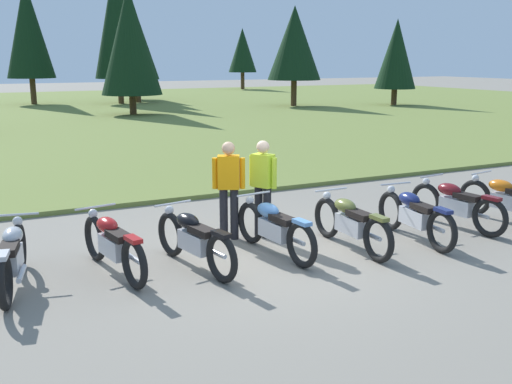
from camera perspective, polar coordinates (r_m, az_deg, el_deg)
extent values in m
plane|color=gray|center=(9.16, 1.66, -6.25)|extent=(140.00, 140.00, 0.00)
cube|color=olive|center=(34.04, -19.30, 7.21)|extent=(80.00, 44.00, 0.10)
cylinder|color=#47331E|center=(43.88, -11.55, 9.67)|extent=(0.36, 0.36, 1.44)
cone|color=black|center=(43.82, -11.73, 13.66)|extent=(2.24, 2.24, 4.67)
cylinder|color=#47331E|center=(57.35, -1.31, 10.76)|extent=(0.36, 0.36, 1.71)
cone|color=black|center=(57.31, -1.33, 13.66)|extent=(2.69, 2.69, 4.11)
cylinder|color=#47331E|center=(38.83, 13.31, 8.96)|extent=(0.36, 0.36, 1.13)
cone|color=black|center=(38.75, 13.52, 12.97)|extent=(2.60, 2.60, 4.31)
cylinder|color=#47331E|center=(40.69, -11.43, 9.58)|extent=(0.36, 0.36, 1.64)
cone|color=black|center=(40.64, -11.63, 14.00)|extent=(2.92, 2.92, 4.64)
cylinder|color=#47331E|center=(39.89, -13.05, 9.51)|extent=(0.36, 0.36, 1.73)
cone|color=black|center=(39.90, -13.40, 16.04)|extent=(3.13, 3.13, 7.37)
cylinder|color=#47331E|center=(37.05, 3.70, 9.55)|extent=(0.36, 0.36, 1.71)
cone|color=black|center=(36.99, 3.77, 14.31)|extent=(3.30, 3.30, 4.45)
cylinder|color=#47331E|center=(41.02, -20.90, 9.11)|extent=(0.36, 0.36, 1.77)
cone|color=black|center=(41.01, -21.36, 14.61)|extent=(3.00, 3.00, 6.13)
cylinder|color=#47331E|center=(31.89, -11.91, 8.26)|extent=(0.36, 0.36, 1.14)
cone|color=black|center=(31.81, -12.20, 14.24)|extent=(3.16, 3.16, 5.52)
torus|color=black|center=(9.12, -22.05, -5.00)|extent=(0.24, 0.71, 0.70)
torus|color=black|center=(7.81, -23.32, -8.07)|extent=(0.24, 0.71, 0.70)
cube|color=silver|center=(8.45, -22.66, -6.10)|extent=(0.32, 0.67, 0.28)
ellipsoid|color=#B7B7BC|center=(8.54, -22.67, -3.93)|extent=(0.35, 0.52, 0.22)
cube|color=black|center=(8.18, -23.00, -5.12)|extent=(0.31, 0.51, 0.10)
cube|color=#B7B7BC|center=(7.70, -23.54, -5.71)|extent=(0.20, 0.34, 0.06)
cylinder|color=silver|center=(8.89, -22.41, -2.06)|extent=(0.61, 0.16, 0.03)
sphere|color=silver|center=(9.04, -22.24, -2.66)|extent=(0.14, 0.14, 0.14)
cylinder|color=silver|center=(8.18, -21.91, -7.39)|extent=(0.18, 0.55, 0.07)
torus|color=black|center=(9.20, -15.43, -4.36)|extent=(0.22, 0.71, 0.70)
torus|color=black|center=(7.96, -11.78, -6.87)|extent=(0.22, 0.71, 0.70)
cube|color=silver|center=(8.56, -13.76, -5.21)|extent=(0.31, 0.67, 0.28)
ellipsoid|color=#AD1919|center=(8.64, -14.32, -3.13)|extent=(0.34, 0.52, 0.22)
cube|color=black|center=(8.30, -13.25, -4.16)|extent=(0.30, 0.51, 0.10)
cube|color=#AD1919|center=(7.86, -11.90, -4.53)|extent=(0.19, 0.34, 0.06)
cylinder|color=silver|center=(8.97, -15.39, -1.41)|extent=(0.62, 0.14, 0.03)
sphere|color=silver|center=(9.11, -15.62, -2.05)|extent=(0.14, 0.14, 0.14)
cylinder|color=silver|center=(8.38, -12.04, -6.24)|extent=(0.17, 0.55, 0.07)
torus|color=black|center=(9.16, -8.32, -4.08)|extent=(0.24, 0.71, 0.70)
torus|color=black|center=(8.03, -3.37, -6.44)|extent=(0.24, 0.71, 0.70)
cube|color=silver|center=(8.57, -6.02, -4.87)|extent=(0.32, 0.67, 0.28)
ellipsoid|color=black|center=(8.64, -6.69, -2.81)|extent=(0.35, 0.52, 0.22)
cube|color=black|center=(8.33, -5.26, -3.80)|extent=(0.31, 0.51, 0.10)
cube|color=black|center=(7.92, -3.40, -4.12)|extent=(0.20, 0.34, 0.06)
cylinder|color=silver|center=(8.94, -8.11, -1.11)|extent=(0.61, 0.15, 0.03)
sphere|color=silver|center=(9.08, -8.46, -1.76)|extent=(0.14, 0.14, 0.14)
cylinder|color=silver|center=(8.43, -4.12, -5.85)|extent=(0.18, 0.55, 0.07)
torus|color=black|center=(9.69, -0.55, -3.00)|extent=(0.18, 0.71, 0.70)
torus|color=black|center=(8.59, 4.47, -5.14)|extent=(0.18, 0.71, 0.70)
cube|color=silver|center=(9.12, 1.81, -3.71)|extent=(0.27, 0.66, 0.28)
ellipsoid|color=#598CC6|center=(9.18, 1.19, -1.77)|extent=(0.31, 0.51, 0.22)
cube|color=black|center=(8.88, 2.63, -2.69)|extent=(0.28, 0.50, 0.10)
cube|color=#598CC6|center=(8.49, 4.51, -2.96)|extent=(0.18, 0.33, 0.06)
cylinder|color=silver|center=(9.48, -0.23, -0.18)|extent=(0.62, 0.11, 0.03)
sphere|color=silver|center=(9.61, -0.61, -0.80)|extent=(0.14, 0.14, 0.14)
cylinder|color=silver|center=(8.99, 3.63, -4.64)|extent=(0.13, 0.55, 0.07)
torus|color=black|center=(10.06, 6.93, -2.50)|extent=(0.10, 0.70, 0.70)
torus|color=black|center=(8.98, 11.84, -4.59)|extent=(0.10, 0.70, 0.70)
cube|color=silver|center=(9.50, 9.25, -3.20)|extent=(0.20, 0.64, 0.28)
ellipsoid|color=brown|center=(9.56, 8.69, -1.32)|extent=(0.26, 0.48, 0.22)
cube|color=black|center=(9.27, 10.09, -2.22)|extent=(0.22, 0.48, 0.10)
cube|color=brown|center=(8.88, 11.94, -2.50)|extent=(0.14, 0.32, 0.06)
cylinder|color=silver|center=(9.86, 7.33, 0.23)|extent=(0.62, 0.04, 0.03)
sphere|color=silver|center=(9.99, 6.93, -0.37)|extent=(0.14, 0.14, 0.14)
cylinder|color=silver|center=(9.37, 11.00, -4.12)|extent=(0.07, 0.55, 0.07)
torus|color=black|center=(10.73, 13.00, -1.76)|extent=(0.16, 0.71, 0.70)
torus|color=black|center=(9.66, 17.67, -3.69)|extent=(0.16, 0.71, 0.70)
cube|color=silver|center=(10.17, 15.23, -2.41)|extent=(0.25, 0.65, 0.28)
ellipsoid|color=navy|center=(10.24, 14.72, -0.65)|extent=(0.30, 0.50, 0.22)
cube|color=black|center=(9.95, 16.05, -1.49)|extent=(0.26, 0.50, 0.10)
cube|color=navy|center=(9.57, 17.81, -1.73)|extent=(0.16, 0.33, 0.06)
cylinder|color=silver|center=(10.54, 13.44, 0.80)|extent=(0.62, 0.08, 0.03)
sphere|color=silver|center=(10.66, 13.04, 0.24)|extent=(0.14, 0.14, 0.14)
cylinder|color=silver|center=(10.05, 16.85, -3.28)|extent=(0.11, 0.55, 0.07)
torus|color=black|center=(11.59, 16.23, -0.87)|extent=(0.19, 0.71, 0.70)
torus|color=black|center=(10.77, 21.86, -2.33)|extent=(0.19, 0.71, 0.70)
cube|color=silver|center=(11.15, 18.96, -1.32)|extent=(0.28, 0.66, 0.28)
ellipsoid|color=maroon|center=(11.20, 18.34, 0.25)|extent=(0.32, 0.51, 0.22)
cube|color=black|center=(10.97, 19.94, -0.44)|extent=(0.28, 0.50, 0.10)
cube|color=maroon|center=(10.69, 22.01, -0.57)|extent=(0.18, 0.34, 0.06)
cylinder|color=silver|center=(11.42, 16.77, 1.52)|extent=(0.62, 0.11, 0.03)
sphere|color=silver|center=(11.52, 16.27, 0.99)|extent=(0.14, 0.14, 0.14)
cylinder|color=silver|center=(11.11, 20.58, -2.03)|extent=(0.14, 0.55, 0.07)
torus|color=black|center=(12.20, 20.56, -0.50)|extent=(0.22, 0.71, 0.70)
cube|color=silver|center=(11.83, 23.38, -0.89)|extent=(0.31, 0.66, 0.28)
ellipsoid|color=orange|center=(11.87, 22.76, 0.58)|extent=(0.34, 0.52, 0.22)
cylinder|color=silver|center=(12.05, 21.15, 1.77)|extent=(0.62, 0.14, 0.03)
sphere|color=silver|center=(12.14, 20.63, 1.26)|extent=(0.14, 0.14, 0.14)
cylinder|color=black|center=(9.89, -3.17, -2.15)|extent=(0.14, 0.14, 0.88)
cylinder|color=black|center=(9.88, -2.12, -2.15)|extent=(0.14, 0.14, 0.88)
cube|color=orange|center=(9.72, -2.69, 1.95)|extent=(0.42, 0.36, 0.56)
sphere|color=tan|center=(9.66, -2.71, 4.28)|extent=(0.22, 0.22, 0.22)
cylinder|color=orange|center=(9.74, -4.04, 1.83)|extent=(0.09, 0.09, 0.52)
cylinder|color=orange|center=(9.72, -1.33, 1.83)|extent=(0.09, 0.09, 0.52)
cylinder|color=black|center=(9.96, 1.09, -2.02)|extent=(0.14, 0.14, 0.88)
cylinder|color=black|center=(10.06, 0.25, -1.87)|extent=(0.14, 0.14, 0.88)
cube|color=#C6E52D|center=(9.85, 0.68, 2.11)|extent=(0.36, 0.42, 0.56)
sphere|color=beige|center=(9.79, 0.68, 4.41)|extent=(0.22, 0.22, 0.22)
cylinder|color=#C6E52D|center=(9.73, 1.78, 1.84)|extent=(0.09, 0.09, 0.52)
cylinder|color=#C6E52D|center=(9.99, -0.40, 2.14)|extent=(0.09, 0.09, 0.52)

